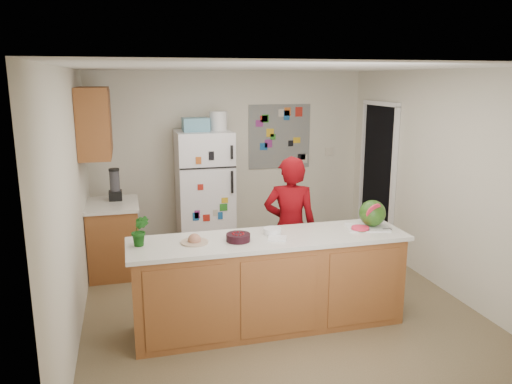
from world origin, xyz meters
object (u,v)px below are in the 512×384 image
object	(u,v)px
person	(290,228)
cherry_bowl	(238,237)
refrigerator	(205,192)
watermelon	(372,213)

from	to	relation	value
person	cherry_bowl	size ratio (longest dim) A/B	7.07
cherry_bowl	person	bearing A→B (deg)	41.94
refrigerator	cherry_bowl	size ratio (longest dim) A/B	7.54
watermelon	refrigerator	bearing A→B (deg)	120.04
person	watermelon	size ratio (longest dim) A/B	5.95
refrigerator	person	world-z (taller)	refrigerator
refrigerator	cherry_bowl	xyz separation A→B (m)	(-0.07, -2.42, 0.11)
refrigerator	cherry_bowl	world-z (taller)	refrigerator
watermelon	cherry_bowl	size ratio (longest dim) A/B	1.19
refrigerator	watermelon	world-z (taller)	refrigerator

